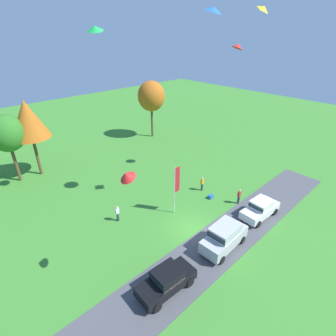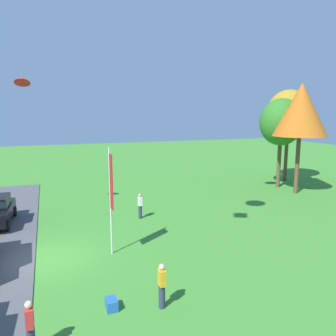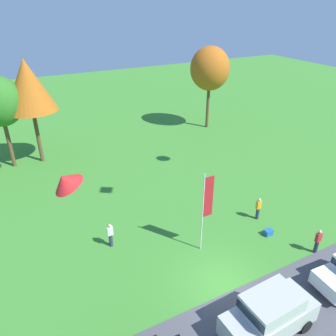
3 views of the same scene
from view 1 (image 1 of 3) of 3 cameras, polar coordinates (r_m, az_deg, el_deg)
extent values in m
plane|color=#3D842D|center=(25.44, 5.40, -13.08)|extent=(120.00, 120.00, 0.00)
cube|color=#4C4C51|center=(24.16, 10.66, -16.11)|extent=(36.00, 4.40, 0.06)
cube|color=black|center=(20.23, -0.38, -23.63)|extent=(4.49, 2.03, 0.80)
cube|color=black|center=(19.69, -0.15, -22.13)|extent=(2.08, 1.74, 0.70)
cube|color=#19232D|center=(19.69, -0.15, -22.13)|extent=(2.12, 1.71, 0.38)
cylinder|color=black|center=(19.61, -2.36, -28.05)|extent=(0.69, 0.28, 0.68)
cylinder|color=black|center=(20.44, -5.63, -24.92)|extent=(0.69, 0.28, 0.68)
cylinder|color=black|center=(20.80, 4.73, -23.57)|extent=(0.69, 0.28, 0.68)
cylinder|color=black|center=(21.58, 1.33, -20.92)|extent=(0.69, 0.28, 0.68)
cube|color=#B7B7BC|center=(23.44, 12.07, -14.86)|extent=(4.67, 2.09, 1.10)
cube|color=#B7B7BC|center=(22.81, 12.32, -13.07)|extent=(2.67, 1.86, 0.84)
cube|color=#19232D|center=(22.81, 12.32, -13.07)|extent=(2.72, 1.83, 0.46)
cylinder|color=black|center=(22.53, 11.61, -18.96)|extent=(0.69, 0.27, 0.68)
cylinder|color=black|center=(23.19, 7.77, -16.86)|extent=(0.69, 0.27, 0.68)
cylinder|color=black|center=(24.56, 15.83, -14.79)|extent=(0.69, 0.27, 0.68)
cylinder|color=black|center=(25.17, 12.22, -13.04)|extent=(0.69, 0.27, 0.68)
cube|color=white|center=(27.79, 19.34, -8.66)|extent=(4.49, 2.04, 0.80)
cube|color=white|center=(27.44, 19.70, -7.31)|extent=(2.09, 1.75, 0.70)
cube|color=#19232D|center=(27.44, 19.70, -7.31)|extent=(2.13, 1.72, 0.38)
cylinder|color=black|center=(26.64, 19.01, -11.46)|extent=(0.69, 0.28, 0.68)
cylinder|color=black|center=(27.28, 15.99, -9.88)|extent=(0.69, 0.28, 0.68)
cylinder|color=black|center=(28.84, 22.25, -8.76)|extent=(0.69, 0.28, 0.68)
cylinder|color=black|center=(29.44, 19.39, -7.37)|extent=(0.69, 0.28, 0.68)
cylinder|color=#2D334C|center=(26.46, -10.87, -10.41)|extent=(0.24, 0.24, 0.88)
cube|color=white|center=(26.02, -11.01, -9.13)|extent=(0.36, 0.22, 0.60)
sphere|color=tan|center=(25.77, -11.10, -8.39)|extent=(0.22, 0.22, 0.22)
cylinder|color=#2D334C|center=(29.33, 15.08, -6.70)|extent=(0.24, 0.24, 0.88)
cube|color=red|center=(28.92, 15.26, -5.49)|extent=(0.36, 0.22, 0.60)
sphere|color=beige|center=(28.70, 15.36, -4.79)|extent=(0.22, 0.22, 0.22)
cylinder|color=#2D334C|center=(30.76, 7.39, -4.10)|extent=(0.24, 0.24, 0.88)
cube|color=orange|center=(30.38, 7.47, -2.91)|extent=(0.36, 0.22, 0.60)
sphere|color=beige|center=(30.16, 7.52, -2.23)|extent=(0.22, 0.22, 0.22)
cylinder|color=brown|center=(36.59, -30.18, 0.69)|extent=(0.36, 0.36, 4.41)
ellipsoid|color=#2D7023|center=(35.21, -31.72, 6.46)|extent=(3.97, 3.97, 4.36)
cylinder|color=brown|center=(36.87, -26.58, 2.33)|extent=(0.36, 0.36, 5.04)
cone|color=#B25B19|center=(35.31, -28.24, 9.34)|extent=(4.54, 4.54, 4.54)
cylinder|color=brown|center=(45.70, -3.48, 9.85)|extent=(0.36, 0.36, 4.95)
ellipsoid|color=#B25B19|center=(44.52, -3.65, 15.34)|extent=(4.46, 4.46, 4.90)
cylinder|color=silver|center=(25.73, 1.43, -4.87)|extent=(0.08, 0.08, 5.41)
cube|color=red|center=(25.37, 2.02, -2.52)|extent=(0.64, 0.04, 2.70)
cube|color=blue|center=(29.64, 9.27, -6.16)|extent=(0.56, 0.40, 0.40)
cone|color=red|center=(15.39, -9.00, -1.62)|extent=(1.15, 1.07, 0.82)
cone|color=red|center=(31.51, 14.97, 24.29)|extent=(1.60, 1.56, 0.82)
pyramid|color=yellow|center=(24.07, 20.26, 29.81)|extent=(1.08, 1.01, 0.65)
cone|color=blue|center=(23.81, 9.92, 30.87)|extent=(1.98, 2.00, 0.75)
cone|color=green|center=(24.88, -15.60, 27.27)|extent=(1.90, 1.90, 0.74)
camera|label=2|loc=(34.71, 24.11, 9.54)|focal=35.00mm
camera|label=3|loc=(6.89, 25.97, 3.88)|focal=35.00mm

